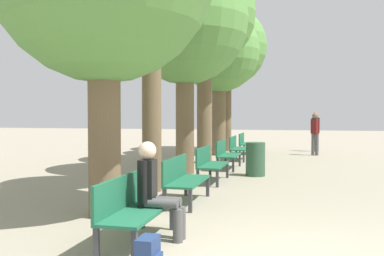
{
  "coord_description": "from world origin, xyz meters",
  "views": [
    {
      "loc": [
        0.09,
        -4.53,
        1.62
      ],
      "look_at": [
        -2.2,
        4.98,
        1.31
      ],
      "focal_mm": 40.0,
      "sensor_mm": 36.0,
      "label": 1
    }
  ],
  "objects_px": {
    "bench_row_2": "(209,162)",
    "backpack": "(148,256)",
    "bench_row_0": "(131,206)",
    "tree_row_5": "(226,48)",
    "tree_row_4": "(219,53)",
    "tree_row_2": "(185,22)",
    "bench_row_1": "(183,177)",
    "trash_bin": "(255,159)",
    "person_seated": "(156,188)",
    "pedestrian_near": "(315,131)",
    "bench_row_4": "(237,147)",
    "bench_row_3": "(226,153)",
    "pedestrian_mid": "(316,129)",
    "tree_row_3": "(204,16)",
    "bench_row_5": "(245,142)"
  },
  "relations": [
    {
      "from": "bench_row_2",
      "to": "backpack",
      "type": "distance_m",
      "value": 6.02
    },
    {
      "from": "bench_row_5",
      "to": "bench_row_4",
      "type": "bearing_deg",
      "value": -90.0
    },
    {
      "from": "pedestrian_near",
      "to": "backpack",
      "type": "bearing_deg",
      "value": -99.33
    },
    {
      "from": "tree_row_3",
      "to": "tree_row_4",
      "type": "xyz_separation_m",
      "value": [
        0.0,
        2.8,
        -0.82
      ]
    },
    {
      "from": "tree_row_5",
      "to": "backpack",
      "type": "height_order",
      "value": "tree_row_5"
    },
    {
      "from": "bench_row_4",
      "to": "tree_row_2",
      "type": "relative_size",
      "value": 0.26
    },
    {
      "from": "trash_bin",
      "to": "pedestrian_mid",
      "type": "bearing_deg",
      "value": 76.83
    },
    {
      "from": "tree_row_5",
      "to": "bench_row_3",
      "type": "bearing_deg",
      "value": -81.13
    },
    {
      "from": "person_seated",
      "to": "backpack",
      "type": "height_order",
      "value": "person_seated"
    },
    {
      "from": "bench_row_1",
      "to": "tree_row_5",
      "type": "relative_size",
      "value": 0.24
    },
    {
      "from": "bench_row_5",
      "to": "tree_row_2",
      "type": "relative_size",
      "value": 0.26
    },
    {
      "from": "bench_row_5",
      "to": "bench_row_2",
      "type": "bearing_deg",
      "value": -90.0
    },
    {
      "from": "tree_row_3",
      "to": "trash_bin",
      "type": "distance_m",
      "value": 5.49
    },
    {
      "from": "bench_row_1",
      "to": "tree_row_5",
      "type": "height_order",
      "value": "tree_row_5"
    },
    {
      "from": "tree_row_4",
      "to": "backpack",
      "type": "bearing_deg",
      "value": -83.23
    },
    {
      "from": "tree_row_4",
      "to": "trash_bin",
      "type": "xyz_separation_m",
      "value": [
        1.93,
        -5.43,
        -3.59
      ]
    },
    {
      "from": "bench_row_5",
      "to": "tree_row_2",
      "type": "height_order",
      "value": "tree_row_2"
    },
    {
      "from": "bench_row_1",
      "to": "tree_row_5",
      "type": "distance_m",
      "value": 11.86
    },
    {
      "from": "tree_row_4",
      "to": "bench_row_3",
      "type": "bearing_deg",
      "value": -77.21
    },
    {
      "from": "bench_row_4",
      "to": "person_seated",
      "type": "bearing_deg",
      "value": -88.61
    },
    {
      "from": "bench_row_1",
      "to": "trash_bin",
      "type": "distance_m",
      "value": 3.9
    },
    {
      "from": "bench_row_4",
      "to": "bench_row_2",
      "type": "bearing_deg",
      "value": -90.0
    },
    {
      "from": "bench_row_3",
      "to": "tree_row_2",
      "type": "relative_size",
      "value": 0.26
    },
    {
      "from": "tree_row_4",
      "to": "backpack",
      "type": "height_order",
      "value": "tree_row_4"
    },
    {
      "from": "bench_row_2",
      "to": "pedestrian_mid",
      "type": "distance_m",
      "value": 9.76
    },
    {
      "from": "tree_row_2",
      "to": "person_seated",
      "type": "bearing_deg",
      "value": -79.0
    },
    {
      "from": "tree_row_2",
      "to": "backpack",
      "type": "height_order",
      "value": "tree_row_2"
    },
    {
      "from": "tree_row_2",
      "to": "trash_bin",
      "type": "xyz_separation_m",
      "value": [
        1.93,
        -0.06,
        -3.69
      ]
    },
    {
      "from": "bench_row_1",
      "to": "pedestrian_near",
      "type": "relative_size",
      "value": 0.92
    },
    {
      "from": "bench_row_2",
      "to": "pedestrian_near",
      "type": "bearing_deg",
      "value": 69.61
    },
    {
      "from": "bench_row_2",
      "to": "tree_row_4",
      "type": "relative_size",
      "value": 0.27
    },
    {
      "from": "tree_row_5",
      "to": "person_seated",
      "type": "bearing_deg",
      "value": -84.93
    },
    {
      "from": "tree_row_5",
      "to": "person_seated",
      "type": "xyz_separation_m",
      "value": [
        1.19,
        -13.37,
        -3.87
      ]
    },
    {
      "from": "bench_row_1",
      "to": "bench_row_4",
      "type": "height_order",
      "value": "same"
    },
    {
      "from": "tree_row_4",
      "to": "trash_bin",
      "type": "bearing_deg",
      "value": -70.43
    },
    {
      "from": "tree_row_5",
      "to": "pedestrian_near",
      "type": "xyz_separation_m",
      "value": [
        3.71,
        -1.15,
        -3.58
      ]
    },
    {
      "from": "bench_row_3",
      "to": "person_seated",
      "type": "height_order",
      "value": "person_seated"
    },
    {
      "from": "bench_row_2",
      "to": "bench_row_3",
      "type": "xyz_separation_m",
      "value": [
        0.0,
        2.52,
        0.0
      ]
    },
    {
      "from": "bench_row_0",
      "to": "bench_row_4",
      "type": "bearing_deg",
      "value": 90.0
    },
    {
      "from": "bench_row_4",
      "to": "backpack",
      "type": "height_order",
      "value": "bench_row_4"
    },
    {
      "from": "bench_row_2",
      "to": "tree_row_5",
      "type": "bearing_deg",
      "value": 96.29
    },
    {
      "from": "bench_row_1",
      "to": "bench_row_4",
      "type": "xyz_separation_m",
      "value": [
        0.0,
        7.55,
        0.0
      ]
    },
    {
      "from": "trash_bin",
      "to": "tree_row_3",
      "type": "bearing_deg",
      "value": 126.24
    },
    {
      "from": "backpack",
      "to": "trash_bin",
      "type": "distance_m",
      "value": 7.26
    },
    {
      "from": "tree_row_2",
      "to": "tree_row_5",
      "type": "xyz_separation_m",
      "value": [
        0.0,
        7.27,
        0.41
      ]
    },
    {
      "from": "bench_row_3",
      "to": "pedestrian_mid",
      "type": "bearing_deg",
      "value": 67.1
    },
    {
      "from": "bench_row_0",
      "to": "tree_row_5",
      "type": "distance_m",
      "value": 14.25
    },
    {
      "from": "bench_row_3",
      "to": "backpack",
      "type": "bearing_deg",
      "value": -86.24
    },
    {
      "from": "bench_row_0",
      "to": "bench_row_2",
      "type": "bearing_deg",
      "value": 90.0
    },
    {
      "from": "bench_row_5",
      "to": "tree_row_3",
      "type": "distance_m",
      "value": 5.79
    }
  ]
}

